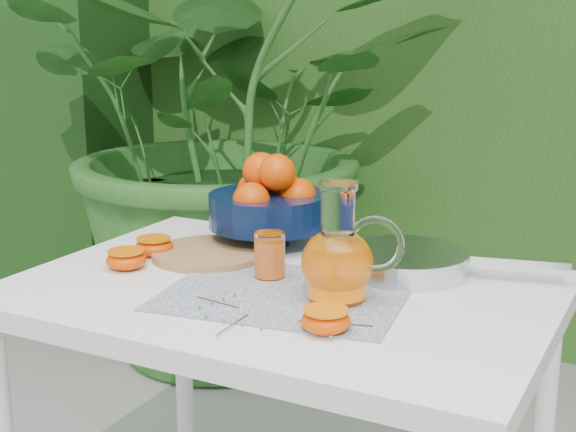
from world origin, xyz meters
The scene contains 11 objects.
hedge_backdrop centered at (0.06, 2.06, 1.19)m, with size 8.00×1.65×2.50m.
potted_plant_left centered at (-0.91, 1.19, 0.88)m, with size 1.77×1.77×1.77m, color #28561D.
white_table centered at (-0.07, -0.04, 0.67)m, with size 1.00×0.70×0.75m.
placemat centered at (-0.04, -0.09, 0.75)m, with size 0.43×0.34×0.00m, color #0E1D4E.
cutting_board centered at (-0.29, 0.04, 0.76)m, with size 0.25×0.25×0.02m, color #936442.
fruit_bowl centered at (-0.23, 0.19, 0.85)m, with size 0.29×0.29×0.21m.
juice_pitcher centered at (0.06, -0.08, 0.83)m, with size 0.19×0.16×0.21m.
juice_tumbler centered at (-0.11, -0.02, 0.80)m, with size 0.07×0.07×0.09m.
saute_pan centered at (0.12, 0.13, 0.78)m, with size 0.46×0.30×0.05m.
orange_halves centered at (-0.23, -0.11, 0.77)m, with size 0.60×0.31×0.04m.
thyme_sprigs centered at (-0.01, -0.22, 0.76)m, with size 0.33×0.20×0.01m.
Camera 1 is at (0.61, -1.32, 1.24)m, focal length 50.00 mm.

